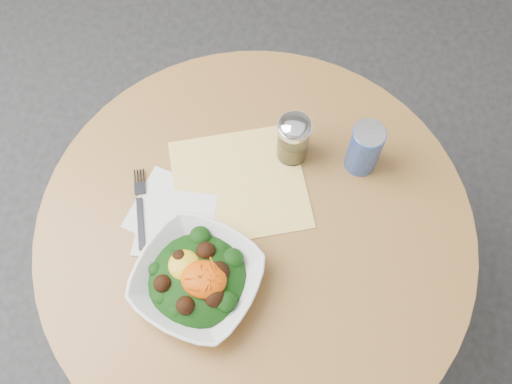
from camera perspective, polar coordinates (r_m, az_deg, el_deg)
ground at (r=1.88m, az=-0.05°, el=-11.82°), size 6.00×6.00×0.00m
table at (r=1.35m, az=-0.06°, el=-6.66°), size 0.90×0.90×0.75m
cloth_napkin at (r=1.20m, az=-1.66°, el=0.81°), size 0.35×0.33×0.00m
paper_napkins at (r=1.18m, az=-8.30°, el=-2.48°), size 0.19×0.20×0.00m
salad_bowl at (r=1.10m, az=-5.88°, el=-8.67°), size 0.29×0.29×0.09m
fork at (r=1.20m, az=-11.51°, el=-1.35°), size 0.07×0.18×0.00m
spice_shaker at (r=1.18m, az=3.75°, el=5.33°), size 0.07×0.07×0.13m
beverage_can at (r=1.19m, az=10.80°, el=4.30°), size 0.07×0.07×0.13m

